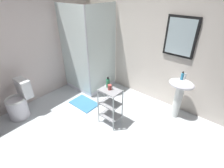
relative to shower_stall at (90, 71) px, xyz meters
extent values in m
cube|color=silver|center=(1.21, -1.23, -0.47)|extent=(4.20, 4.20, 0.02)
cube|color=beige|center=(1.21, 0.62, 0.79)|extent=(4.20, 0.10, 2.50)
cube|color=black|center=(1.84, 0.55, 1.04)|extent=(0.56, 0.03, 0.72)
cube|color=silver|center=(1.84, 0.53, 1.04)|extent=(0.48, 0.01, 0.64)
cube|color=silver|center=(-0.64, -1.23, 0.79)|extent=(0.10, 4.20, 2.50)
cube|color=white|center=(-0.10, 0.10, -0.41)|extent=(0.90, 0.90, 0.10)
cube|color=silver|center=(-0.10, -0.35, 0.59)|extent=(0.90, 0.02, 1.90)
cube|color=silver|center=(0.35, 0.10, 0.59)|extent=(0.02, 0.90, 1.90)
cylinder|color=silver|center=(0.35, -0.35, 0.59)|extent=(0.04, 0.04, 1.90)
cylinder|color=silver|center=(-0.10, 0.10, -0.36)|extent=(0.08, 0.08, 0.00)
cylinder|color=white|center=(2.12, 0.29, -0.12)|extent=(0.15, 0.15, 0.68)
ellipsoid|color=white|center=(2.12, 0.29, 0.28)|extent=(0.46, 0.37, 0.13)
cylinder|color=silver|center=(2.12, 0.41, 0.40)|extent=(0.03, 0.03, 0.10)
cylinder|color=white|center=(-0.27, -1.74, -0.26)|extent=(0.37, 0.37, 0.40)
torus|color=white|center=(-0.27, -1.74, -0.05)|extent=(0.37, 0.37, 0.04)
cube|color=white|center=(-0.27, -1.52, 0.12)|extent=(0.35, 0.17, 0.36)
cylinder|color=silver|center=(1.06, -0.83, -0.09)|extent=(0.02, 0.02, 0.74)
cylinder|color=silver|center=(1.42, -0.83, -0.09)|extent=(0.02, 0.02, 0.74)
cylinder|color=silver|center=(1.06, -0.57, -0.09)|extent=(0.02, 0.02, 0.74)
cylinder|color=silver|center=(1.42, -0.57, -0.09)|extent=(0.02, 0.02, 0.74)
cube|color=#99999E|center=(1.24, -0.70, -0.28)|extent=(0.36, 0.26, 0.02)
cube|color=#99999E|center=(1.24, -0.70, -0.01)|extent=(0.36, 0.26, 0.02)
cube|color=#99999E|center=(1.24, -0.70, 0.27)|extent=(0.36, 0.26, 0.02)
cylinder|color=#389ED1|center=(2.09, 0.32, 0.41)|extent=(0.05, 0.05, 0.13)
cylinder|color=black|center=(2.09, 0.32, 0.49)|extent=(0.03, 0.03, 0.03)
cylinder|color=#329864|center=(1.15, -0.65, 0.35)|extent=(0.06, 0.06, 0.16)
cylinder|color=black|center=(1.15, -0.65, 0.45)|extent=(0.03, 0.03, 0.04)
cylinder|color=#B24742|center=(1.22, -0.69, 0.32)|extent=(0.07, 0.07, 0.09)
cube|color=teal|center=(0.41, -0.62, -0.45)|extent=(0.60, 0.40, 0.02)
camera|label=1|loc=(2.83, -2.56, 1.84)|focal=26.99mm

